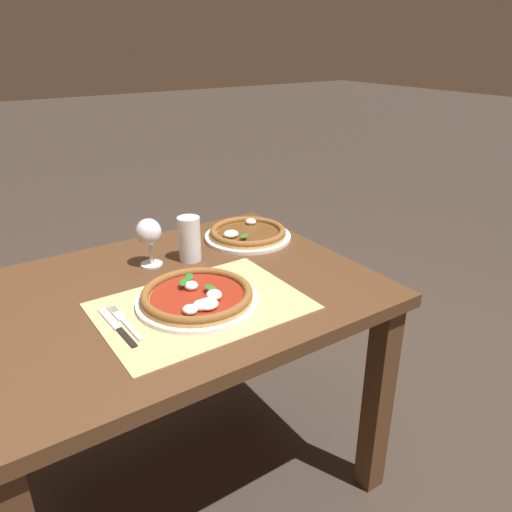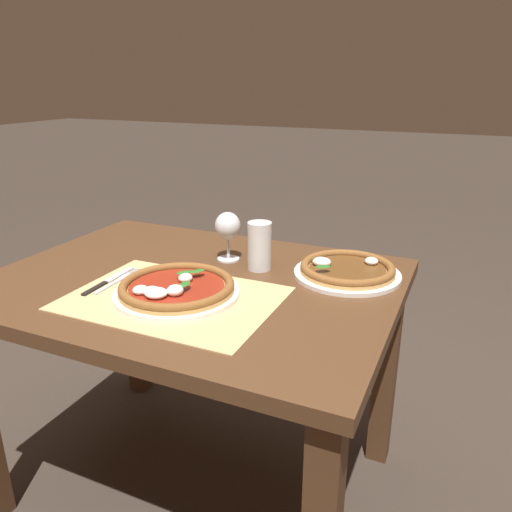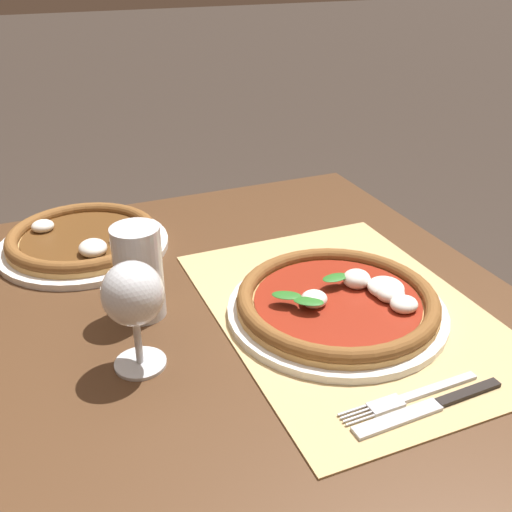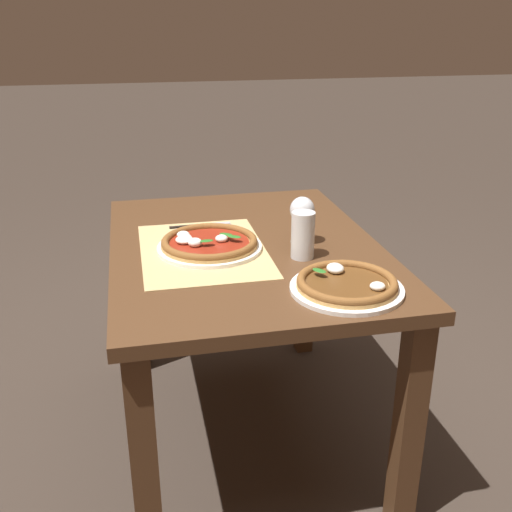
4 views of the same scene
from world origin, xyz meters
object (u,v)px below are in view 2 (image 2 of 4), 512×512
object	(u,v)px
pint_glass	(260,247)
knife	(109,281)
wine_glass	(228,228)
pizza_far	(347,270)
fork	(118,281)
pizza_near	(176,288)

from	to	relation	value
pint_glass	knife	world-z (taller)	pint_glass
wine_glass	pint_glass	bearing A→B (deg)	-14.78
pizza_far	pint_glass	distance (m)	0.27
wine_glass	fork	xyz separation A→B (m)	(-0.20, -0.29, -0.10)
wine_glass	pint_glass	xyz separation A→B (m)	(0.12, -0.03, -0.04)
pizza_near	fork	xyz separation A→B (m)	(-0.20, 0.01, -0.02)
pint_glass	pizza_near	bearing A→B (deg)	-113.66
pint_glass	fork	xyz separation A→B (m)	(-0.32, -0.26, -0.06)
pint_glass	pizza_far	bearing A→B (deg)	11.16
fork	knife	distance (m)	0.03
pizza_near	pint_glass	size ratio (longest dim) A/B	2.29
wine_glass	fork	size ratio (longest dim) A/B	0.77
fork	knife	xyz separation A→B (m)	(-0.02, -0.01, 0.00)
fork	pizza_near	bearing A→B (deg)	-3.62
fork	knife	size ratio (longest dim) A/B	0.93
pint_glass	knife	distance (m)	0.44
wine_glass	pizza_near	bearing A→B (deg)	-89.55
pizza_far	wine_glass	xyz separation A→B (m)	(-0.38, -0.02, 0.09)
pizza_near	knife	xyz separation A→B (m)	(-0.23, 0.00, -0.02)
pizza_far	knife	size ratio (longest dim) A/B	1.43
pizza_far	wine_glass	distance (m)	0.39
pizza_near	wine_glass	bearing A→B (deg)	90.45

